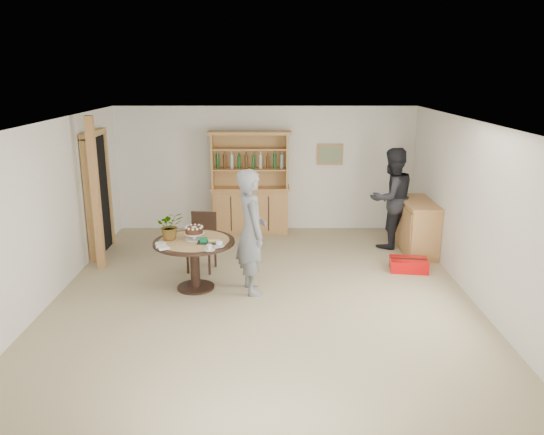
% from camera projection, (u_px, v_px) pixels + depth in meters
% --- Properties ---
extents(ground, '(7.00, 7.00, 0.00)m').
position_uv_depth(ground, '(263.00, 297.00, 7.68)').
color(ground, tan).
rests_on(ground, ground).
extents(room_shell, '(6.04, 7.04, 2.52)m').
position_uv_depth(room_shell, '(262.00, 179.00, 7.22)').
color(room_shell, white).
rests_on(room_shell, ground).
extents(doorway, '(0.13, 1.10, 2.18)m').
position_uv_depth(doorway, '(97.00, 192.00, 9.31)').
color(doorway, black).
rests_on(doorway, ground).
extents(pine_post, '(0.12, 0.12, 2.50)m').
position_uv_depth(pine_post, '(96.00, 194.00, 8.50)').
color(pine_post, tan).
rests_on(pine_post, ground).
extents(hutch, '(1.62, 0.54, 2.04)m').
position_uv_depth(hutch, '(250.00, 199.00, 10.62)').
color(hutch, tan).
rests_on(hutch, ground).
extents(sideboard, '(0.54, 1.26, 0.94)m').
position_uv_depth(sideboard, '(417.00, 227.00, 9.48)').
color(sideboard, tan).
rests_on(sideboard, ground).
extents(dining_table, '(1.20, 1.20, 0.76)m').
position_uv_depth(dining_table, '(194.00, 250.00, 7.84)').
color(dining_table, black).
rests_on(dining_table, ground).
extents(dining_chair, '(0.48, 0.48, 0.95)m').
position_uv_depth(dining_chair, '(203.00, 238.00, 8.66)').
color(dining_chair, black).
rests_on(dining_chair, ground).
extents(birthday_cake, '(0.30, 0.30, 0.20)m').
position_uv_depth(birthday_cake, '(194.00, 231.00, 7.81)').
color(birthday_cake, white).
rests_on(birthday_cake, dining_table).
extents(flower_vase, '(0.47, 0.44, 0.42)m').
position_uv_depth(flower_vase, '(170.00, 226.00, 7.79)').
color(flower_vase, '#3F7233').
rests_on(flower_vase, dining_table).
extents(gift_tray, '(0.30, 0.20, 0.08)m').
position_uv_depth(gift_tray, '(207.00, 241.00, 7.67)').
color(gift_tray, black).
rests_on(gift_tray, dining_table).
extents(coffee_cup_a, '(0.15, 0.15, 0.09)m').
position_uv_depth(coffee_cup_a, '(219.00, 244.00, 7.52)').
color(coffee_cup_a, silver).
rests_on(coffee_cup_a, dining_table).
extents(coffee_cup_b, '(0.15, 0.15, 0.08)m').
position_uv_depth(coffee_cup_b, '(209.00, 248.00, 7.36)').
color(coffee_cup_b, silver).
rests_on(coffee_cup_b, dining_table).
extents(napkins, '(0.24, 0.33, 0.03)m').
position_uv_depth(napkins, '(162.00, 246.00, 7.49)').
color(napkins, white).
rests_on(napkins, dining_table).
extents(teen_boy, '(0.61, 0.77, 1.84)m').
position_uv_depth(teen_boy, '(251.00, 232.00, 7.66)').
color(teen_boy, slate).
rests_on(teen_boy, ground).
extents(adult_person, '(1.12, 1.03, 1.85)m').
position_uv_depth(adult_person, '(391.00, 198.00, 9.65)').
color(adult_person, black).
rests_on(adult_person, ground).
extents(red_suitcase, '(0.65, 0.47, 0.21)m').
position_uv_depth(red_suitcase, '(409.00, 265.00, 8.68)').
color(red_suitcase, red).
rests_on(red_suitcase, ground).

